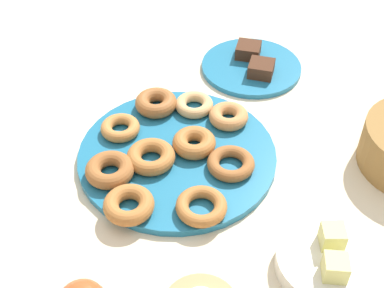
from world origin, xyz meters
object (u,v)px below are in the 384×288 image
(donut_plate, at_px, (177,155))
(cake_plate, at_px, (251,67))
(donut_0, at_px, (231,163))
(brownie_far, at_px, (261,69))
(fruit_bowl, at_px, (326,263))
(donut_9, at_px, (156,103))
(donut_7, at_px, (129,205))
(donut_1, at_px, (194,105))
(donut_8, at_px, (201,206))
(donut_5, at_px, (120,128))
(brownie_near, at_px, (248,50))
(donut_3, at_px, (151,157))
(melon_chunk_left, at_px, (332,237))
(donut_2, at_px, (110,170))
(donut_6, at_px, (194,143))
(donut_4, at_px, (229,116))
(melon_chunk_right, at_px, (335,267))

(donut_plate, xyz_separation_m, cake_plate, (-0.33, 0.06, -0.00))
(donut_0, height_order, brownie_far, brownie_far)
(fruit_bowl, bearing_deg, donut_9, -124.59)
(donut_7, xyz_separation_m, cake_plate, (-0.49, 0.09, -0.02))
(donut_1, height_order, donut_8, same)
(donut_5, relative_size, brownie_near, 1.40)
(donut_5, xyz_separation_m, brownie_far, (-0.29, 0.22, 0.00))
(fruit_bowl, bearing_deg, donut_0, -127.71)
(cake_plate, distance_m, fruit_bowl, 0.55)
(donut_plate, xyz_separation_m, donut_9, (-0.11, -0.09, 0.02))
(donut_8, xyz_separation_m, fruit_bowl, (0.04, 0.22, -0.01))
(donut_plate, xyz_separation_m, donut_7, (0.16, -0.03, 0.02))
(cake_plate, xyz_separation_m, brownie_near, (-0.03, -0.02, 0.02))
(donut_5, distance_m, donut_9, 0.10)
(donut_3, bearing_deg, donut_5, -123.20)
(donut_7, xyz_separation_m, fruit_bowl, (-0.00, 0.33, -0.01))
(brownie_near, bearing_deg, donut_plate, -6.98)
(brownie_near, bearing_deg, donut_3, -11.31)
(melon_chunk_left, bearing_deg, donut_plate, -113.50)
(donut_2, xyz_separation_m, donut_6, (-0.12, 0.12, 0.00))
(donut_5, distance_m, donut_6, 0.15)
(donut_4, xyz_separation_m, donut_8, (0.24, 0.02, -0.00))
(donut_7, bearing_deg, fruit_bowl, 90.01)
(donut_0, bearing_deg, donut_3, -77.18)
(donut_4, height_order, fruit_bowl, donut_4)
(brownie_near, relative_size, fruit_bowl, 0.35)
(donut_1, distance_m, donut_6, 0.12)
(donut_1, bearing_deg, fruit_bowl, 47.09)
(donut_2, bearing_deg, donut_7, 45.69)
(donut_5, bearing_deg, melon_chunk_right, 65.09)
(donut_3, xyz_separation_m, donut_4, (-0.16, 0.10, -0.00))
(donut_3, relative_size, melon_chunk_right, 2.53)
(donut_3, height_order, donut_4, same)
(donut_5, bearing_deg, fruit_bowl, 67.56)
(donut_5, bearing_deg, cake_plate, 149.24)
(donut_2, height_order, brownie_far, donut_2)
(donut_plate, bearing_deg, fruit_bowl, 62.29)
(donut_0, height_order, donut_8, same)
(donut_7, distance_m, melon_chunk_left, 0.34)
(donut_8, bearing_deg, donut_1, -158.84)
(donut_5, xyz_separation_m, fruit_bowl, (0.18, 0.43, -0.01))
(brownie_far, bearing_deg, fruit_bowl, 24.73)
(donut_1, bearing_deg, donut_7, -3.46)
(donut_6, xyz_separation_m, cake_plate, (-0.31, 0.04, -0.02))
(donut_4, bearing_deg, donut_1, -100.74)
(donut_1, xyz_separation_m, brownie_near, (-0.24, 0.06, 0.00))
(donut_plate, relative_size, donut_4, 4.75)
(fruit_bowl, bearing_deg, melon_chunk_right, 23.20)
(donut_1, bearing_deg, donut_4, 79.26)
(donut_8, distance_m, donut_9, 0.29)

